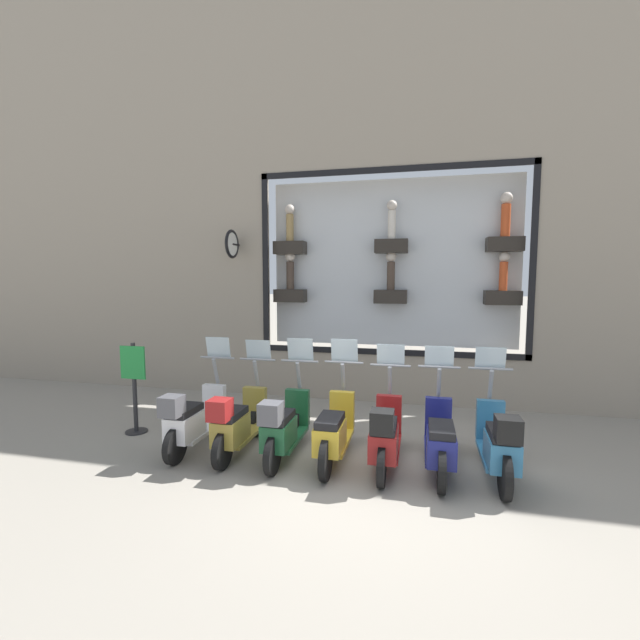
{
  "coord_description": "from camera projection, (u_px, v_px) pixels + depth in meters",
  "views": [
    {
      "loc": [
        -5.37,
        -0.6,
        2.59
      ],
      "look_at": [
        1.76,
        1.07,
        1.87
      ],
      "focal_mm": 24.0,
      "sensor_mm": 36.0,
      "label": 1
    }
  ],
  "objects": [
    {
      "name": "scooter_red_2",
      "position": [
        385.0,
        435.0,
        5.75
      ],
      "size": [
        1.8,
        0.61,
        1.59
      ],
      "color": "black",
      "rests_on": "ground_plane"
    },
    {
      "name": "shop_sign_post",
      "position": [
        134.0,
        385.0,
        7.11
      ],
      "size": [
        0.36,
        0.45,
        1.52
      ],
      "color": "#232326",
      "rests_on": "ground_plane"
    },
    {
      "name": "ground_plane",
      "position": [
        369.0,
        476.0,
        5.59
      ],
      "size": [
        120.0,
        120.0,
        0.0
      ],
      "primitive_type": "plane",
      "color": "gray"
    },
    {
      "name": "building_facade",
      "position": [
        392.0,
        149.0,
        8.58
      ],
      "size": [
        1.22,
        36.0,
        10.14
      ],
      "color": "gray",
      "rests_on": "ground_plane"
    },
    {
      "name": "scooter_yellow_3",
      "position": [
        334.0,
        431.0,
        5.98
      ],
      "size": [
        1.81,
        0.6,
        1.64
      ],
      "color": "black",
      "rests_on": "ground_plane"
    },
    {
      "name": "scooter_green_4",
      "position": [
        284.0,
        427.0,
        6.08
      ],
      "size": [
        1.8,
        0.6,
        1.63
      ],
      "color": "black",
      "rests_on": "ground_plane"
    },
    {
      "name": "scooter_olive_5",
      "position": [
        237.0,
        423.0,
        6.24
      ],
      "size": [
        1.8,
        0.61,
        1.58
      ],
      "color": "black",
      "rests_on": "ground_plane"
    },
    {
      "name": "scooter_white_6",
      "position": [
        193.0,
        419.0,
        6.4
      ],
      "size": [
        1.8,
        0.61,
        1.61
      ],
      "color": "black",
      "rests_on": "ground_plane"
    },
    {
      "name": "scooter_navy_1",
      "position": [
        440.0,
        441.0,
        5.65
      ],
      "size": [
        1.81,
        0.61,
        1.59
      ],
      "color": "black",
      "rests_on": "ground_plane"
    },
    {
      "name": "scooter_teal_0",
      "position": [
        498.0,
        444.0,
        5.43
      ],
      "size": [
        1.81,
        0.6,
        1.6
      ],
      "color": "black",
      "rests_on": "ground_plane"
    }
  ]
}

